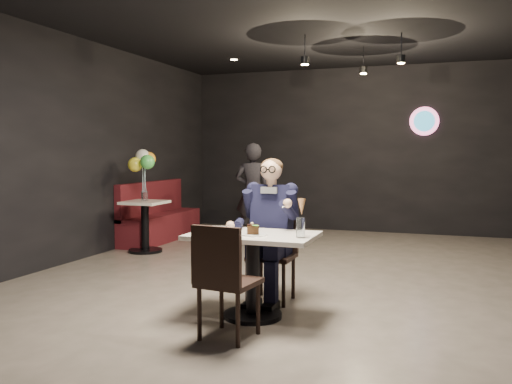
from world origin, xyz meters
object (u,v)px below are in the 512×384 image
at_px(side_table, 145,228).
at_px(passerby, 253,192).
at_px(main_table, 253,275).
at_px(chair_far, 272,255).
at_px(balloon_vase, 145,196).
at_px(chair_near, 229,280).
at_px(booth_bench, 161,211).
at_px(seated_man, 272,228).
at_px(sundae_glass, 300,228).

bearing_deg(side_table, passerby, 49.91).
bearing_deg(main_table, passerby, 109.74).
relative_size(chair_far, balloon_vase, 6.32).
relative_size(main_table, chair_near, 1.20).
xyz_separation_m(booth_bench, balloon_vase, (0.30, -1.00, 0.34)).
height_order(booth_bench, side_table, booth_bench).
relative_size(chair_near, side_table, 1.30).
xyz_separation_m(seated_man, sundae_glass, (0.45, -0.63, 0.11)).
distance_m(booth_bench, balloon_vase, 1.10).
bearing_deg(side_table, balloon_vase, 0.00).
height_order(sundae_glass, booth_bench, booth_bench).
xyz_separation_m(chair_near, passerby, (-1.37, 4.38, 0.34)).
distance_m(chair_far, balloon_vase, 3.19).
distance_m(main_table, side_table, 3.52).
xyz_separation_m(chair_near, side_table, (-2.55, 2.98, -0.11)).
xyz_separation_m(main_table, seated_man, (0.00, 0.55, 0.34)).
distance_m(chair_far, side_table, 3.17).
relative_size(sundae_glass, balloon_vase, 1.14).
height_order(chair_near, passerby, passerby).
height_order(main_table, passerby, passerby).
distance_m(chair_far, chair_near, 1.10).
relative_size(chair_far, side_table, 1.30).
bearing_deg(passerby, balloon_vase, 42.07).
xyz_separation_m(chair_far, booth_bench, (-2.85, 2.88, 0.03)).
xyz_separation_m(main_table, passerby, (-1.37, 3.83, 0.43)).
bearing_deg(main_table, seated_man, 90.00).
bearing_deg(booth_bench, chair_far, -45.30).
bearing_deg(passerby, chair_near, 99.57).
relative_size(seated_man, balloon_vase, 9.89).
height_order(main_table, side_table, main_table).
distance_m(booth_bench, side_table, 1.05).
distance_m(side_table, passerby, 1.88).
height_order(chair_near, balloon_vase, chair_near).
xyz_separation_m(sundae_glass, booth_bench, (-3.30, 3.51, -0.35)).
relative_size(chair_near, seated_man, 0.64).
bearing_deg(chair_near, main_table, 97.24).
xyz_separation_m(side_table, balloon_vase, (0.00, 0.00, 0.47)).
distance_m(chair_near, sundae_glass, 0.75).
bearing_deg(seated_man, passerby, 112.74).
distance_m(chair_near, booth_bench, 4.90).
bearing_deg(side_table, sundae_glass, -39.90).
distance_m(seated_man, balloon_vase, 3.17).
distance_m(chair_far, sundae_glass, 0.86).
height_order(booth_bench, passerby, passerby).
bearing_deg(main_table, booth_bench, 129.72).
distance_m(sundae_glass, side_table, 3.94).
bearing_deg(sundae_glass, side_table, 140.10).
xyz_separation_m(side_table, passerby, (1.18, 1.40, 0.45)).
height_order(main_table, sundae_glass, sundae_glass).
height_order(chair_far, passerby, passerby).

